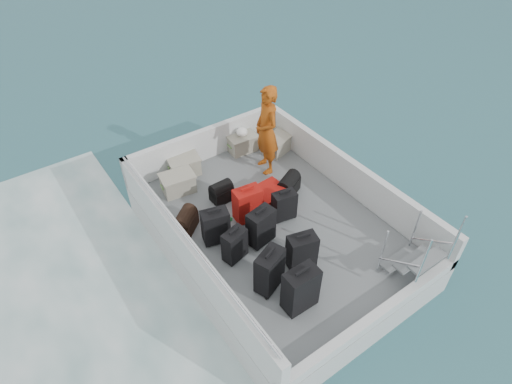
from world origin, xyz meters
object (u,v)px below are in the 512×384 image
Objects in this scene: suitcase_8 at (265,199)px; crate_0 at (178,184)px; suitcase_2 at (216,227)px; suitcase_6 at (302,251)px; crate_2 at (242,144)px; suitcase_1 at (235,245)px; suitcase_4 at (261,227)px; suitcase_7 at (284,206)px; crate_1 at (184,166)px; passenger at (267,131)px; crate_3 at (277,145)px; suitcase_0 at (270,271)px; suitcase_3 at (301,290)px; suitcase_5 at (248,205)px.

suitcase_8 is 1.39× the size of crate_0.
suitcase_2 is 1.50m from suitcase_6.
suitcase_1 is at bearing -125.98° from crate_2.
suitcase_4 is at bearing -117.02° from crate_2.
suitcase_7 is 2.26m from crate_2.
suitcase_2 is at bearing 81.48° from suitcase_1.
suitcase_2 reaches higher than crate_0.
suitcase_2 reaches higher than suitcase_7.
crate_1 is 0.32× the size of passenger.
suitcase_6 is 1.12× the size of crate_3.
suitcase_0 is 0.68m from suitcase_6.
crate_1 is (0.38, 2.47, -0.12)m from suitcase_1.
suitcase_3 reaches higher than suitcase_5.
suitcase_7 is 0.70× the size of suitcase_8.
suitcase_6 is at bearing -17.54° from suitcase_0.
crate_0 is (-1.21, 1.77, -0.11)m from suitcase_7.
suitcase_2 is 1.11× the size of crate_2.
suitcase_4 is 1.14× the size of crate_0.
crate_0 is at bearing 36.48° from suitcase_8.
crate_0 is (-0.54, 1.99, -0.16)m from suitcase_4.
suitcase_4 is 2.66m from crate_3.
suitcase_4 reaches higher than crate_3.
suitcase_6 reaches higher than crate_2.
suitcase_0 reaches higher than suitcase_6.
suitcase_1 is at bearing 175.71° from suitcase_4.
suitcase_3 is 2.25m from suitcase_8.
suitcase_3 is at bearing -95.59° from suitcase_0.
crate_1 is at bearing 92.40° from suitcase_2.
suitcase_4 reaches higher than suitcase_5.
suitcase_4 is at bearing -74.92° from crate_0.
crate_1 is at bearing 106.75° from suitcase_5.
suitcase_1 is 0.88× the size of suitcase_4.
suitcase_0 is at bearing 106.61° from suitcase_3.
crate_0 is 1.02× the size of crate_2.
passenger is (0.05, -0.82, 0.75)m from crate_2.
suitcase_3 is 1.41m from suitcase_4.
crate_3 is at bearing -49.14° from suitcase_8.
suitcase_5 is 1.15× the size of suitcase_7.
suitcase_7 is (0.67, 0.23, -0.05)m from suitcase_4.
suitcase_8 is at bearing 39.73° from suitcase_4.
suitcase_6 is (0.67, 0.05, -0.05)m from suitcase_0.
suitcase_5 is 1.18× the size of crate_3.
suitcase_3 reaches higher than crate_0.
suitcase_0 is 1.16× the size of suitcase_6.
suitcase_2 reaches higher than suitcase_1.
crate_3 is at bearing 45.30° from suitcase_5.
suitcase_3 is 2.02m from suitcase_5.
suitcase_0 is 3.03m from passenger.
suitcase_5 is 1.85m from crate_1.
suitcase_8 is at bearing -66.05° from crate_1.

